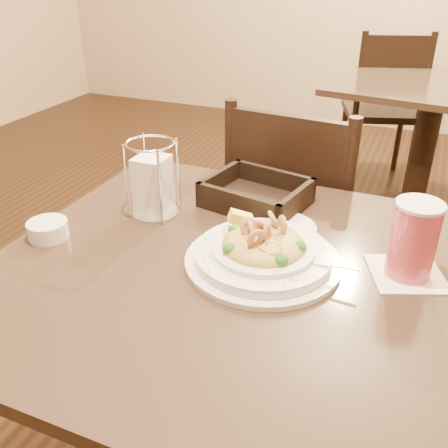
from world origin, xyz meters
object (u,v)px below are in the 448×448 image
at_px(side_plate, 282,228).
at_px(drink_glass, 413,240).
at_px(dining_chair_near, 296,227).
at_px(dining_chair_far, 383,105).
at_px(background_table, 427,128).
at_px(main_table, 221,350).
at_px(bread_basket, 256,196).
at_px(butter_ramekin, 48,230).
at_px(pasta_bowl, 263,251).
at_px(napkin_caddy, 153,184).

bearing_deg(side_plate, drink_glass, -15.18).
xyz_separation_m(dining_chair_near, dining_chair_far, (0.08, 1.65, 0.00)).
distance_m(background_table, dining_chair_far, 0.48).
relative_size(main_table, bread_basket, 3.39).
height_order(main_table, background_table, same).
distance_m(bread_basket, butter_ramekin, 0.50).
bearing_deg(main_table, side_plate, 67.14).
relative_size(side_plate, butter_ramekin, 1.80).
bearing_deg(pasta_bowl, dining_chair_far, 90.11).
bearing_deg(background_table, dining_chair_far, 123.75).
relative_size(background_table, side_plate, 6.45).
distance_m(dining_chair_near, napkin_caddy, 0.64).
bearing_deg(drink_glass, bread_basket, 154.69).
relative_size(main_table, side_plate, 5.70).
distance_m(pasta_bowl, napkin_caddy, 0.33).
relative_size(dining_chair_far, drink_glass, 5.20).
xyz_separation_m(dining_chair_near, butter_ramekin, (-0.39, -0.69, 0.27)).
relative_size(main_table, background_table, 0.88).
relative_size(dining_chair_near, butter_ramekin, 10.59).
height_order(dining_chair_near, pasta_bowl, dining_chair_near).
xyz_separation_m(main_table, bread_basket, (-0.02, 0.28, 0.26)).
xyz_separation_m(dining_chair_near, drink_glass, (0.35, -0.54, 0.32)).
bearing_deg(dining_chair_near, side_plate, 104.77).
bearing_deg(main_table, napkin_caddy, 148.67).
bearing_deg(main_table, dining_chair_near, 90.00).
relative_size(drink_glass, napkin_caddy, 0.98).
relative_size(dining_chair_near, side_plate, 5.89).
distance_m(background_table, dining_chair_near, 1.30).
relative_size(dining_chair_far, butter_ramekin, 10.59).
xyz_separation_m(background_table, napkin_caddy, (-0.57, -1.75, 0.31)).
bearing_deg(background_table, drink_glass, -89.61).
bearing_deg(napkin_caddy, dining_chair_far, 81.87).
bearing_deg(dining_chair_far, pasta_bowl, 72.60).
distance_m(main_table, background_table, 1.92).
relative_size(main_table, dining_chair_far, 0.97).
height_order(dining_chair_near, side_plate, dining_chair_near).
height_order(pasta_bowl, drink_glass, drink_glass).
xyz_separation_m(dining_chair_near, bread_basket, (-0.02, -0.36, 0.27)).
bearing_deg(pasta_bowl, napkin_caddy, 160.68).
bearing_deg(pasta_bowl, background_table, 82.01).
xyz_separation_m(side_plate, butter_ramekin, (-0.47, -0.23, 0.01)).
bearing_deg(butter_ramekin, drink_glass, 11.75).
height_order(main_table, butter_ramekin, butter_ramekin).
relative_size(pasta_bowl, butter_ramekin, 3.99).
height_order(drink_glass, napkin_caddy, napkin_caddy).
relative_size(main_table, drink_glass, 5.04).
height_order(background_table, pasta_bowl, pasta_bowl).
bearing_deg(napkin_caddy, drink_glass, -3.67).
distance_m(pasta_bowl, side_plate, 0.15).
relative_size(dining_chair_near, pasta_bowl, 2.65).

